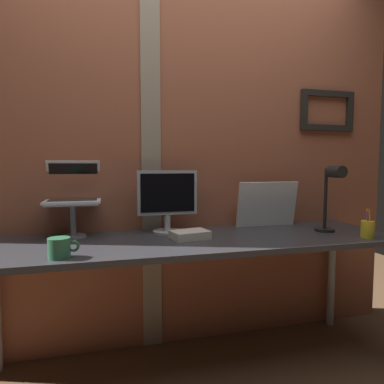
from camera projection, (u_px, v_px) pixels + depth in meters
ground_plane at (194, 366)px, 1.93m from camera, size 6.00×6.00×0.00m
brick_wall_back at (179, 141)px, 2.18m from camera, size 3.05×0.16×2.62m
desk at (197, 250)px, 1.86m from camera, size 2.29×0.65×0.75m
monitor at (167, 197)px, 2.00m from camera, size 0.36×0.18×0.37m
laptop_stand at (73, 214)px, 1.88m from camera, size 0.28×0.22×0.20m
laptop at (73, 190)px, 1.93m from camera, size 0.30×0.27×0.24m
whiteboard_panel at (267, 204)px, 2.21m from camera, size 0.41×0.07×0.30m
desk_lamp at (331, 191)px, 1.99m from camera, size 0.12×0.20×0.40m
pen_cup at (367, 229)px, 1.87m from camera, size 0.07×0.07×0.16m
coffee_mug at (60, 248)px, 1.46m from camera, size 0.13×0.10×0.09m
paper_clutter_stack at (190, 235)px, 1.84m from camera, size 0.22×0.18×0.04m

